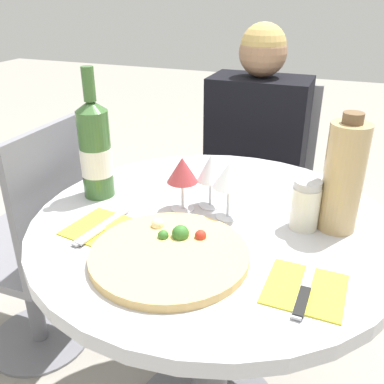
% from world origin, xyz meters
% --- Properties ---
extents(dining_table, '(0.91, 0.91, 0.76)m').
position_xyz_m(dining_table, '(0.00, 0.00, 0.57)').
color(dining_table, slate).
rests_on(dining_table, ground_plane).
extents(chair_behind_diner, '(0.44, 0.44, 0.92)m').
position_xyz_m(chair_behind_diner, '(-0.06, 0.81, 0.44)').
color(chair_behind_diner, slate).
rests_on(chair_behind_diner, ground_plane).
extents(seated_diner, '(0.38, 0.46, 1.17)m').
position_xyz_m(seated_diner, '(-0.06, 0.65, 0.52)').
color(seated_diner, black).
rests_on(seated_diner, ground_plane).
extents(chair_empty_side, '(0.44, 0.44, 0.92)m').
position_xyz_m(chair_empty_side, '(-0.68, 0.10, 0.44)').
color(chair_empty_side, slate).
rests_on(chair_empty_side, ground_plane).
extents(pizza_large, '(0.34, 0.34, 0.05)m').
position_xyz_m(pizza_large, '(-0.03, -0.19, 0.77)').
color(pizza_large, '#DBB26B').
rests_on(pizza_large, dining_table).
extents(wine_bottle, '(0.09, 0.09, 0.35)m').
position_xyz_m(wine_bottle, '(-0.34, 0.02, 0.89)').
color(wine_bottle, '#38602D').
rests_on(wine_bottle, dining_table).
extents(tall_carafe, '(0.09, 0.09, 0.28)m').
position_xyz_m(tall_carafe, '(0.29, 0.07, 0.89)').
color(tall_carafe, tan).
rests_on(tall_carafe, dining_table).
extents(sugar_shaker, '(0.07, 0.07, 0.12)m').
position_xyz_m(sugar_shaker, '(0.21, 0.04, 0.82)').
color(sugar_shaker, silver).
rests_on(sugar_shaker, dining_table).
extents(wine_glass_front_right, '(0.08, 0.08, 0.15)m').
position_xyz_m(wine_glass_front_right, '(0.03, 0.02, 0.87)').
color(wine_glass_front_right, silver).
rests_on(wine_glass_front_right, dining_table).
extents(wine_glass_center, '(0.07, 0.07, 0.15)m').
position_xyz_m(wine_glass_center, '(-0.03, 0.07, 0.86)').
color(wine_glass_center, silver).
rests_on(wine_glass_center, dining_table).
extents(wine_glass_front_left, '(0.08, 0.08, 0.14)m').
position_xyz_m(wine_glass_front_left, '(-0.09, 0.02, 0.87)').
color(wine_glass_front_left, silver).
rests_on(wine_glass_front_left, dining_table).
extents(place_setting_left, '(0.17, 0.19, 0.01)m').
position_xyz_m(place_setting_left, '(-0.24, -0.14, 0.76)').
color(place_setting_left, yellow).
rests_on(place_setting_left, dining_table).
extents(place_setting_right, '(0.16, 0.19, 0.01)m').
position_xyz_m(place_setting_right, '(0.25, -0.20, 0.76)').
color(place_setting_right, yellow).
rests_on(place_setting_right, dining_table).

